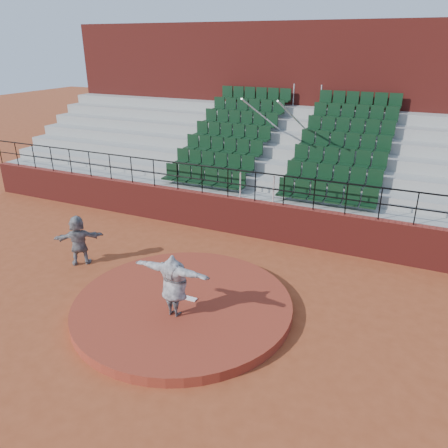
# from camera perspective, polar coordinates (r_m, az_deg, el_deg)

# --- Properties ---
(ground) EXTENTS (90.00, 90.00, 0.00)m
(ground) POSITION_cam_1_polar(r_m,az_deg,el_deg) (11.34, -5.37, -11.03)
(ground) COLOR #944121
(ground) RESTS_ON ground
(pitchers_mound) EXTENTS (5.50, 5.50, 0.25)m
(pitchers_mound) POSITION_cam_1_polar(r_m,az_deg,el_deg) (11.27, -5.39, -10.50)
(pitchers_mound) COLOR maroon
(pitchers_mound) RESTS_ON ground
(pitching_rubber) EXTENTS (0.60, 0.15, 0.03)m
(pitching_rubber) POSITION_cam_1_polar(r_m,az_deg,el_deg) (11.30, -5.04, -9.53)
(pitching_rubber) COLOR white
(pitching_rubber) RESTS_ON pitchers_mound
(boundary_wall) EXTENTS (24.00, 0.30, 1.30)m
(boundary_wall) POSITION_cam_1_polar(r_m,az_deg,el_deg) (15.06, 3.97, 0.71)
(boundary_wall) COLOR maroon
(boundary_wall) RESTS_ON ground
(wall_railing) EXTENTS (24.04, 0.05, 1.03)m
(wall_railing) POSITION_cam_1_polar(r_m,az_deg,el_deg) (14.60, 4.11, 5.73)
(wall_railing) COLOR black
(wall_railing) RESTS_ON boundary_wall
(seating_deck) EXTENTS (24.00, 5.97, 4.63)m
(seating_deck) POSITION_cam_1_polar(r_m,az_deg,el_deg) (18.09, 8.20, 6.98)
(seating_deck) COLOR #969691
(seating_deck) RESTS_ON ground
(press_box_facade) EXTENTS (24.00, 3.00, 7.10)m
(press_box_facade) POSITION_cam_1_polar(r_m,az_deg,el_deg) (21.43, 11.73, 14.96)
(press_box_facade) COLOR maroon
(press_box_facade) RESTS_ON ground
(pitcher) EXTENTS (1.95, 0.55, 1.58)m
(pitcher) POSITION_cam_1_polar(r_m,az_deg,el_deg) (10.33, -6.55, -7.93)
(pitcher) COLOR black
(pitcher) RESTS_ON pitchers_mound
(fielder) EXTENTS (1.42, 1.25, 1.56)m
(fielder) POSITION_cam_1_polar(r_m,az_deg,el_deg) (13.80, -18.46, -2.01)
(fielder) COLOR black
(fielder) RESTS_ON ground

